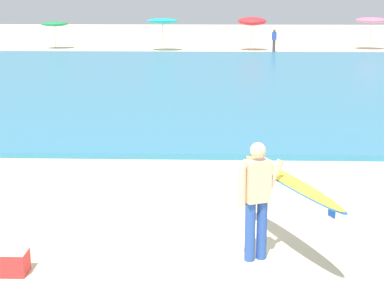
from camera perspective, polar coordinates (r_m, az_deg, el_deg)
The scene contains 9 objects.
ground_plane at distance 9.14m, azimuth -1.29°, elevation -10.10°, with size 160.00×160.00×0.00m, color beige.
sea at distance 27.86m, azimuth 0.97°, elevation 6.12°, with size 120.00×28.00×0.14m, color teal.
surfer_with_board at distance 8.70m, azimuth 7.64°, elevation -4.18°, with size 1.43×2.69×1.73m.
beach_umbrella_0 at distance 46.95m, azimuth -12.80°, elevation 10.95°, with size 2.00×2.00×2.02m.
beach_umbrella_1 at distance 44.08m, azimuth -2.78°, elevation 11.48°, with size 2.23×2.24×2.30m.
beach_umbrella_2 at distance 44.36m, azimuth 5.67°, elevation 11.40°, with size 2.05×2.08×2.43m.
beach_umbrella_3 at distance 46.94m, azimuth 16.49°, elevation 11.09°, with size 2.26×2.28×2.35m.
beachgoer_near_row_left at distance 43.25m, azimuth 7.72°, elevation 9.67°, with size 0.32×0.20×1.58m.
cooler_box at distance 8.76m, azimuth -16.77°, elevation -10.46°, with size 0.49×0.35×0.37m.
Camera 1 is at (0.50, -8.36, 3.66)m, focal length 56.77 mm.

